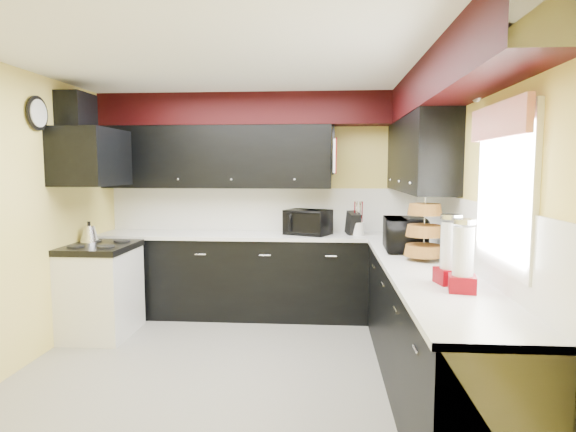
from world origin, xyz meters
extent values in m
plane|color=gray|center=(0.00, 0.00, 0.00)|extent=(3.60, 3.60, 0.00)
cube|color=#E0C666|center=(0.00, 1.80, 1.25)|extent=(3.60, 0.06, 2.50)
cube|color=#E0C666|center=(1.80, 0.00, 1.25)|extent=(0.06, 3.60, 2.50)
cube|color=#E0C666|center=(-1.80, 0.00, 1.25)|extent=(0.06, 3.60, 2.50)
cube|color=white|center=(0.00, 0.00, 2.50)|extent=(3.60, 3.60, 0.06)
cube|color=black|center=(0.00, 1.50, 0.45)|extent=(3.60, 0.60, 0.90)
cube|color=black|center=(1.50, -0.30, 0.45)|extent=(0.60, 3.00, 0.90)
cube|color=white|center=(0.00, 1.50, 0.92)|extent=(3.62, 0.64, 0.04)
cube|color=white|center=(1.50, -0.30, 0.92)|extent=(0.64, 3.02, 0.04)
cube|color=white|center=(0.00, 1.79, 1.19)|extent=(3.60, 0.02, 0.50)
cube|color=white|center=(1.79, 0.00, 1.19)|extent=(0.02, 3.60, 0.50)
cube|color=black|center=(-0.50, 1.62, 1.80)|extent=(2.60, 0.35, 0.70)
cube|color=black|center=(1.62, 0.90, 1.80)|extent=(0.35, 1.80, 0.70)
cube|color=black|center=(0.00, 1.62, 2.33)|extent=(3.60, 0.36, 0.35)
cube|color=black|center=(1.62, -0.18, 2.33)|extent=(0.36, 3.24, 0.35)
cube|color=white|center=(-1.50, 0.75, 0.43)|extent=(0.60, 0.75, 0.86)
cube|color=black|center=(-1.50, 0.75, 0.89)|extent=(0.62, 0.77, 0.06)
cube|color=black|center=(-1.55, 0.75, 1.78)|extent=(0.50, 0.78, 0.55)
cube|color=black|center=(-1.68, 0.75, 2.20)|extent=(0.24, 0.40, 0.40)
cube|color=red|center=(1.73, -0.90, 1.95)|extent=(0.04, 0.88, 0.20)
cube|color=white|center=(0.83, 1.30, 1.80)|extent=(0.03, 0.26, 0.35)
imported|color=black|center=(0.54, 1.49, 1.08)|extent=(0.59, 0.55, 0.27)
imported|color=black|center=(1.45, 0.51, 1.08)|extent=(0.37, 0.53, 0.29)
cylinder|color=white|center=(1.10, 1.46, 1.01)|extent=(0.16, 0.16, 0.14)
cube|color=black|center=(1.04, 1.48, 1.07)|extent=(0.16, 0.19, 0.25)
camera|label=1|loc=(0.72, -3.82, 1.68)|focal=30.00mm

